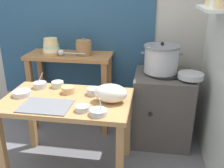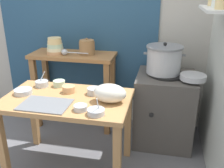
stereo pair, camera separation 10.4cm
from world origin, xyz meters
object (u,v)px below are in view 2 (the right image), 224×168
wide_pan (193,77)px  prep_bowl_2 (59,83)px  prep_bowl_6 (80,107)px  prep_table (67,109)px  prep_bowl_4 (42,83)px  ladle (66,52)px  plastic_bag (110,93)px  stove_block (164,108)px  prep_bowl_3 (69,89)px  prep_bowl_0 (96,111)px  bowl_stack_enamel (55,46)px  serving_tray (45,105)px  clay_pot (87,47)px  steamer_pot (164,59)px  prep_bowl_5 (23,91)px  prep_bowl_1 (94,91)px  back_shelf_table (74,72)px

wide_pan → prep_bowl_2: 1.28m
wide_pan → prep_bowl_6: (-0.89, -0.72, -0.06)m
prep_table → prep_bowl_4: size_ratio=7.72×
ladle → plastic_bag: bearing=-47.1°
stove_block → prep_bowl_3: (-0.86, -0.53, 0.37)m
wide_pan → prep_bowl_0: size_ratio=1.61×
prep_bowl_0 → bowl_stack_enamel: bearing=126.9°
prep_table → serving_tray: size_ratio=2.75×
prep_table → plastic_bag: 0.43m
bowl_stack_enamel → wide_pan: bearing=-8.4°
wide_pan → ladle: bearing=172.7°
stove_block → clay_pot: size_ratio=4.18×
serving_tray → prep_table: bearing=55.4°
wide_pan → prep_bowl_0: bearing=-134.7°
stove_block → prep_bowl_0: size_ratio=5.07×
steamer_pot → prep_bowl_4: size_ratio=2.92×
steamer_pot → prep_bowl_3: steamer_pot is taller
prep_bowl_5 → clay_pot: bearing=65.1°
serving_tray → plastic_bag: size_ratio=1.45×
plastic_bag → prep_bowl_6: bearing=-134.5°
prep_bowl_1 → prep_bowl_6: size_ratio=1.14×
back_shelf_table → bowl_stack_enamel: bowl_stack_enamel is taller
prep_bowl_4 → prep_bowl_6: bearing=-37.4°
serving_tray → ladle: bearing=99.8°
prep_bowl_2 → prep_bowl_6: 0.56m
back_shelf_table → prep_bowl_0: back_shelf_table is taller
plastic_bag → prep_bowl_4: 0.74m
serving_tray → prep_bowl_0: 0.45m
steamer_pot → prep_bowl_1: steamer_pot is taller
prep_bowl_3 → prep_bowl_4: size_ratio=0.81×
prep_bowl_6 → plastic_bag: bearing=45.5°
clay_pot → prep_bowl_0: (0.38, -1.02, -0.24)m
back_shelf_table → bowl_stack_enamel: bearing=-169.6°
stove_block → serving_tray: bearing=-139.3°
serving_tray → plastic_bag: bearing=18.5°
back_shelf_table → clay_pot: size_ratio=5.15×
stove_block → steamer_pot: bearing=153.4°
stove_block → prep_table: bearing=-142.1°
prep_bowl_3 → prep_bowl_5: 0.40m
prep_bowl_1 → back_shelf_table: bearing=123.4°
clay_pot → prep_bowl_5: clay_pot is taller
back_shelf_table → steamer_pot: bearing=-6.2°
prep_bowl_6 → back_shelf_table: bearing=112.8°
plastic_bag → prep_bowl_4: size_ratio=1.93×
prep_table → steamer_pot: 1.09m
ladle → prep_bowl_1: ladle is taller
prep_bowl_4 → wide_pan: bearing=12.9°
prep_table → stove_block: (0.84, 0.65, -0.23)m
back_shelf_table → prep_bowl_6: size_ratio=8.94×
bowl_stack_enamel → prep_bowl_4: bearing=-81.3°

